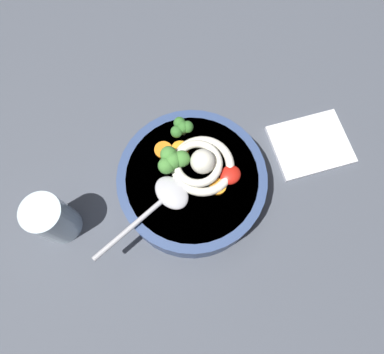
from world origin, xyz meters
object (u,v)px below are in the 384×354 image
at_px(noodle_pile, 201,164).
at_px(folded_napkin, 310,144).
at_px(soup_bowl, 192,183).
at_px(drinking_glass, 53,219).
at_px(soup_spoon, 165,199).

bearing_deg(noodle_pile, folded_napkin, 162.63).
distance_m(soup_bowl, noodle_pile, 0.05).
distance_m(soup_bowl, drinking_glass, 0.23).
height_order(soup_bowl, soup_spoon, soup_spoon).
relative_size(soup_bowl, folded_napkin, 1.75).
distance_m(noodle_pile, folded_napkin, 0.23).
xyz_separation_m(noodle_pile, drinking_glass, (0.24, -0.07, -0.03)).
bearing_deg(soup_spoon, folded_napkin, 163.22).
relative_size(noodle_pile, soup_spoon, 0.64).
height_order(noodle_pile, soup_spoon, noodle_pile).
bearing_deg(drinking_glass, soup_bowl, 160.61).
height_order(noodle_pile, drinking_glass, noodle_pile).
height_order(soup_spoon, drinking_glass, drinking_glass).
bearing_deg(drinking_glass, folded_napkin, 163.02).
bearing_deg(noodle_pile, soup_bowl, 12.98).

